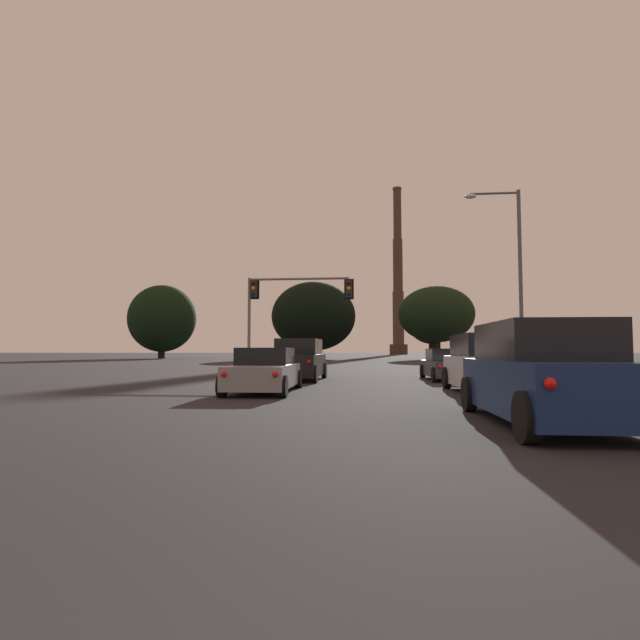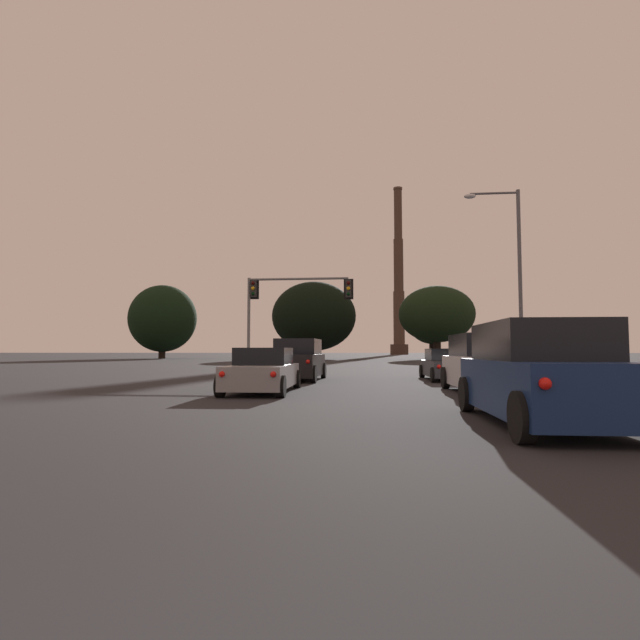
{
  "view_description": "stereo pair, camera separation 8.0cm",
  "coord_description": "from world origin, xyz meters",
  "px_view_note": "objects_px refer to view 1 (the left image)",
  "views": [
    {
      "loc": [
        -0.18,
        -0.08,
        1.33
      ],
      "look_at": [
        -4.45,
        43.55,
        4.03
      ],
      "focal_mm": 28.0,
      "sensor_mm": 36.0,
      "label": 1
    },
    {
      "loc": [
        -0.1,
        -0.07,
        1.33
      ],
      "look_at": [
        -4.45,
        43.55,
        4.03
      ],
      "focal_mm": 28.0,
      "sensor_mm": 36.0,
      "label": 2
    }
  ],
  "objects_px": {
    "street_lamp": "(513,264)",
    "suv_left_lane_front": "(299,360)",
    "suv_right_lane_third": "(544,375)",
    "smokestack": "(398,288)",
    "sedan_left_lane_second": "(265,371)",
    "suv_right_lane_second": "(488,365)",
    "traffic_light_overhead_left": "(284,299)",
    "sedan_right_lane_front": "(447,365)"
  },
  "relations": [
    {
      "from": "suv_left_lane_front",
      "to": "suv_right_lane_second",
      "type": "relative_size",
      "value": 0.99
    },
    {
      "from": "street_lamp",
      "to": "smokestack",
      "type": "relative_size",
      "value": 0.17
    },
    {
      "from": "suv_left_lane_front",
      "to": "suv_right_lane_second",
      "type": "height_order",
      "value": "same"
    },
    {
      "from": "sedan_left_lane_second",
      "to": "sedan_right_lane_front",
      "type": "height_order",
      "value": "same"
    },
    {
      "from": "suv_left_lane_front",
      "to": "street_lamp",
      "type": "distance_m",
      "value": 12.83
    },
    {
      "from": "suv_right_lane_second",
      "to": "traffic_light_overhead_left",
      "type": "relative_size",
      "value": 0.75
    },
    {
      "from": "street_lamp",
      "to": "sedan_right_lane_front",
      "type": "bearing_deg",
      "value": -136.66
    },
    {
      "from": "sedan_right_lane_front",
      "to": "smokestack",
      "type": "relative_size",
      "value": 0.08
    },
    {
      "from": "suv_right_lane_third",
      "to": "smokestack",
      "type": "distance_m",
      "value": 162.96
    },
    {
      "from": "traffic_light_overhead_left",
      "to": "smokestack",
      "type": "xyz_separation_m",
      "value": [
        15.13,
        141.08,
        18.06
      ]
    },
    {
      "from": "traffic_light_overhead_left",
      "to": "street_lamp",
      "type": "bearing_deg",
      "value": -11.47
    },
    {
      "from": "suv_right_lane_third",
      "to": "smokestack",
      "type": "xyz_separation_m",
      "value": [
        6.89,
        161.38,
        21.63
      ]
    },
    {
      "from": "suv_left_lane_front",
      "to": "traffic_light_overhead_left",
      "type": "bearing_deg",
      "value": 105.62
    },
    {
      "from": "suv_right_lane_third",
      "to": "suv_right_lane_second",
      "type": "bearing_deg",
      "value": 84.36
    },
    {
      "from": "suv_right_lane_second",
      "to": "suv_right_lane_third",
      "type": "relative_size",
      "value": 1.01
    },
    {
      "from": "suv_right_lane_third",
      "to": "street_lamp",
      "type": "relative_size",
      "value": 0.5
    },
    {
      "from": "suv_left_lane_front",
      "to": "suv_right_lane_third",
      "type": "height_order",
      "value": "same"
    },
    {
      "from": "sedan_right_lane_front",
      "to": "suv_right_lane_third",
      "type": "bearing_deg",
      "value": -93.08
    },
    {
      "from": "traffic_light_overhead_left",
      "to": "smokestack",
      "type": "distance_m",
      "value": 143.03
    },
    {
      "from": "suv_right_lane_second",
      "to": "sedan_right_lane_front",
      "type": "distance_m",
      "value": 7.19
    },
    {
      "from": "sedan_left_lane_second",
      "to": "street_lamp",
      "type": "distance_m",
      "value": 16.55
    },
    {
      "from": "sedan_left_lane_second",
      "to": "street_lamp",
      "type": "bearing_deg",
      "value": 43.88
    },
    {
      "from": "suv_right_lane_second",
      "to": "suv_right_lane_third",
      "type": "xyz_separation_m",
      "value": [
        -0.56,
        -6.68,
        0.0
      ]
    },
    {
      "from": "suv_right_lane_second",
      "to": "smokestack",
      "type": "height_order",
      "value": "smokestack"
    },
    {
      "from": "street_lamp",
      "to": "suv_left_lane_front",
      "type": "bearing_deg",
      "value": -156.09
    },
    {
      "from": "suv_left_lane_front",
      "to": "traffic_light_overhead_left",
      "type": "height_order",
      "value": "traffic_light_overhead_left"
    },
    {
      "from": "smokestack",
      "to": "sedan_left_lane_second",
      "type": "bearing_deg",
      "value": -94.95
    },
    {
      "from": "suv_right_lane_third",
      "to": "street_lamp",
      "type": "bearing_deg",
      "value": 74.96
    },
    {
      "from": "suv_right_lane_second",
      "to": "suv_left_lane_front",
      "type": "bearing_deg",
      "value": 135.87
    },
    {
      "from": "sedan_right_lane_front",
      "to": "smokestack",
      "type": "xyz_separation_m",
      "value": [
        6.48,
        147.51,
        21.86
      ]
    },
    {
      "from": "sedan_right_lane_front",
      "to": "smokestack",
      "type": "distance_m",
      "value": 149.26
    },
    {
      "from": "sedan_right_lane_front",
      "to": "suv_left_lane_front",
      "type": "bearing_deg",
      "value": -173.45
    },
    {
      "from": "suv_right_lane_third",
      "to": "smokestack",
      "type": "relative_size",
      "value": 0.09
    },
    {
      "from": "suv_right_lane_third",
      "to": "sedan_left_lane_second",
      "type": "bearing_deg",
      "value": 134.09
    },
    {
      "from": "sedan_right_lane_front",
      "to": "street_lamp",
      "type": "relative_size",
      "value": 0.48
    },
    {
      "from": "sedan_right_lane_front",
      "to": "street_lamp",
      "type": "distance_m",
      "value": 7.71
    },
    {
      "from": "sedan_right_lane_front",
      "to": "traffic_light_overhead_left",
      "type": "bearing_deg",
      "value": 142.0
    },
    {
      "from": "suv_right_lane_second",
      "to": "sedan_right_lane_front",
      "type": "bearing_deg",
      "value": 89.44
    },
    {
      "from": "suv_right_lane_second",
      "to": "smokestack",
      "type": "xyz_separation_m",
      "value": [
        6.33,
        154.69,
        21.63
      ]
    },
    {
      "from": "suv_right_lane_second",
      "to": "suv_right_lane_third",
      "type": "height_order",
      "value": "same"
    },
    {
      "from": "smokestack",
      "to": "sedan_right_lane_front",
      "type": "bearing_deg",
      "value": -92.52
    },
    {
      "from": "suv_left_lane_front",
      "to": "sedan_right_lane_front",
      "type": "relative_size",
      "value": 1.04
    }
  ]
}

